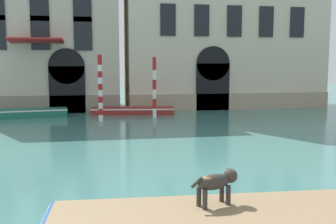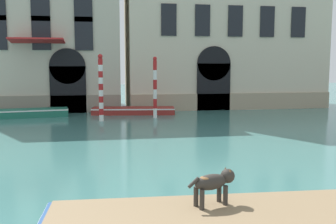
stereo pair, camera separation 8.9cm
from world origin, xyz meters
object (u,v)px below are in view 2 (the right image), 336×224
at_px(boat_moored_far, 134,111).
at_px(mooring_pole_0, 155,87).
at_px(mooring_pole_3, 101,87).
at_px(boat_moored_near_palazzo, 29,113).
at_px(dog_on_deck, 214,182).

distance_m(boat_moored_far, mooring_pole_0, 2.87).
relative_size(boat_moored_far, mooring_pole_0, 1.49).
height_order(boat_moored_far, mooring_pole_3, mooring_pole_3).
bearing_deg(boat_moored_far, mooring_pole_3, -118.61).
relative_size(boat_moored_near_palazzo, boat_moored_far, 0.88).
distance_m(dog_on_deck, boat_moored_far, 18.79).
relative_size(boat_moored_near_palazzo, mooring_pole_3, 1.27).
xyz_separation_m(dog_on_deck, boat_moored_near_palazzo, (-6.46, 18.38, -0.85)).
relative_size(boat_moored_far, mooring_pole_3, 1.44).
xyz_separation_m(boat_moored_near_palazzo, mooring_pole_3, (4.42, -2.47, 1.66)).
bearing_deg(mooring_pole_0, dog_on_deck, -94.04).
bearing_deg(mooring_pole_0, boat_moored_far, 119.00).
bearing_deg(dog_on_deck, mooring_pole_0, 67.78).
xyz_separation_m(boat_moored_near_palazzo, boat_moored_far, (6.50, 0.38, -0.03)).
height_order(dog_on_deck, boat_moored_far, dog_on_deck).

